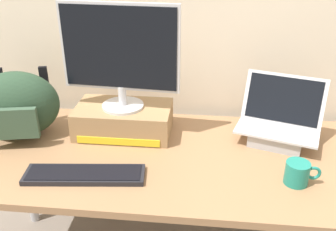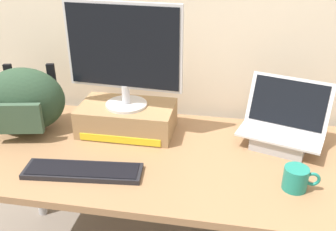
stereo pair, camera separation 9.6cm
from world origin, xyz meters
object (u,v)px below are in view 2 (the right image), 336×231
at_px(toner_box_yellow, 127,118).
at_px(coffee_mug, 296,178).
at_px(desktop_monitor, 124,53).
at_px(open_laptop, 282,132).
at_px(messenger_backpack, 24,100).
at_px(external_keyboard, 83,171).

relative_size(toner_box_yellow, coffee_mug, 3.29).
bearing_deg(desktop_monitor, open_laptop, 4.13).
relative_size(open_laptop, coffee_mug, 3.05).
xyz_separation_m(desktop_monitor, messenger_backpack, (-0.46, -0.07, -0.22)).
height_order(external_keyboard, coffee_mug, coffee_mug).
height_order(open_laptop, coffee_mug, open_laptop).
height_order(desktop_monitor, messenger_backpack, desktop_monitor).
xyz_separation_m(external_keyboard, coffee_mug, (0.79, 0.05, 0.03)).
bearing_deg(toner_box_yellow, open_laptop, -0.11).
bearing_deg(messenger_backpack, desktop_monitor, -3.38).
distance_m(desktop_monitor, messenger_backpack, 0.52).
distance_m(external_keyboard, messenger_backpack, 0.50).
bearing_deg(messenger_backpack, toner_box_yellow, -3.24).
bearing_deg(external_keyboard, coffee_mug, -2.34).
xyz_separation_m(external_keyboard, messenger_backpack, (-0.38, 0.29, 0.14)).
relative_size(toner_box_yellow, open_laptop, 1.08).
relative_size(desktop_monitor, external_keyboard, 1.10).
bearing_deg(messenger_backpack, external_keyboard, -49.43).
bearing_deg(open_laptop, coffee_mug, -68.09).
distance_m(open_laptop, external_keyboard, 0.85).
relative_size(desktop_monitor, messenger_backpack, 1.27).
distance_m(toner_box_yellow, external_keyboard, 0.38).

